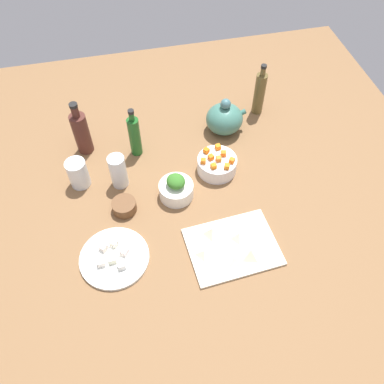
{
  "coord_description": "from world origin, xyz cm",
  "views": [
    {
      "loc": [
        -18.35,
        -81.2,
        117.44
      ],
      "look_at": [
        0.0,
        0.0,
        8.0
      ],
      "focal_mm": 37.46,
      "sensor_mm": 36.0,
      "label": 1
    }
  ],
  "objects_px": {
    "bowl_small_side": "(124,206)",
    "bottle_2": "(259,93)",
    "bottle_1": "(135,136)",
    "cutting_board": "(233,247)",
    "bowl_carrots": "(217,165)",
    "teapot": "(225,118)",
    "bottle_0": "(81,132)",
    "bowl_greens": "(176,190)",
    "drinking_glass_1": "(78,173)",
    "plate_tofu": "(114,258)",
    "drinking_glass_0": "(118,171)"
  },
  "relations": [
    {
      "from": "bottle_2",
      "to": "drinking_glass_0",
      "type": "xyz_separation_m",
      "value": [
        -0.61,
        -0.26,
        -0.03
      ]
    },
    {
      "from": "bowl_greens",
      "to": "drinking_glass_0",
      "type": "distance_m",
      "value": 0.22
    },
    {
      "from": "bowl_small_side",
      "to": "bottle_2",
      "type": "xyz_separation_m",
      "value": [
        0.61,
        0.38,
        0.08
      ]
    },
    {
      "from": "bottle_1",
      "to": "cutting_board",
      "type": "bearing_deg",
      "value": -63.5
    },
    {
      "from": "drinking_glass_1",
      "to": "bowl_carrots",
      "type": "bearing_deg",
      "value": -5.37
    },
    {
      "from": "bottle_1",
      "to": "drinking_glass_1",
      "type": "height_order",
      "value": "bottle_1"
    },
    {
      "from": "bowl_small_side",
      "to": "bottle_1",
      "type": "relative_size",
      "value": 0.4
    },
    {
      "from": "teapot",
      "to": "drinking_glass_0",
      "type": "bearing_deg",
      "value": -157.16
    },
    {
      "from": "bowl_greens",
      "to": "bottle_0",
      "type": "xyz_separation_m",
      "value": [
        -0.3,
        0.3,
        0.06
      ]
    },
    {
      "from": "teapot",
      "to": "bowl_greens",
      "type": "bearing_deg",
      "value": -131.69
    },
    {
      "from": "bowl_carrots",
      "to": "drinking_glass_1",
      "type": "bearing_deg",
      "value": 174.63
    },
    {
      "from": "plate_tofu",
      "to": "bowl_greens",
      "type": "height_order",
      "value": "bowl_greens"
    },
    {
      "from": "bowl_carrots",
      "to": "bottle_0",
      "type": "relative_size",
      "value": 0.64
    },
    {
      "from": "bowl_small_side",
      "to": "drinking_glass_0",
      "type": "xyz_separation_m",
      "value": [
        -0.0,
        0.12,
        0.05
      ]
    },
    {
      "from": "bowl_carrots",
      "to": "bottle_1",
      "type": "height_order",
      "value": "bottle_1"
    },
    {
      "from": "bowl_greens",
      "to": "drinking_glass_0",
      "type": "xyz_separation_m",
      "value": [
        -0.19,
        0.1,
        0.04
      ]
    },
    {
      "from": "bowl_greens",
      "to": "bowl_small_side",
      "type": "distance_m",
      "value": 0.19
    },
    {
      "from": "bowl_carrots",
      "to": "bottle_1",
      "type": "distance_m",
      "value": 0.32
    },
    {
      "from": "plate_tofu",
      "to": "teapot",
      "type": "distance_m",
      "value": 0.7
    },
    {
      "from": "bottle_0",
      "to": "drinking_glass_1",
      "type": "distance_m",
      "value": 0.17
    },
    {
      "from": "cutting_board",
      "to": "bottle_0",
      "type": "xyz_separation_m",
      "value": [
        -0.43,
        0.55,
        0.09
      ]
    },
    {
      "from": "bowl_small_side",
      "to": "bottle_2",
      "type": "distance_m",
      "value": 0.72
    },
    {
      "from": "bowl_greens",
      "to": "drinking_glass_0",
      "type": "height_order",
      "value": "drinking_glass_0"
    },
    {
      "from": "drinking_glass_0",
      "to": "drinking_glass_1",
      "type": "bearing_deg",
      "value": 167.29
    },
    {
      "from": "bowl_carrots",
      "to": "bottle_2",
      "type": "relative_size",
      "value": 0.64
    },
    {
      "from": "teapot",
      "to": "bottle_0",
      "type": "relative_size",
      "value": 0.71
    },
    {
      "from": "drinking_glass_0",
      "to": "drinking_glass_1",
      "type": "relative_size",
      "value": 1.21
    },
    {
      "from": "cutting_board",
      "to": "drinking_glass_1",
      "type": "height_order",
      "value": "drinking_glass_1"
    },
    {
      "from": "bottle_2",
      "to": "drinking_glass_0",
      "type": "distance_m",
      "value": 0.66
    },
    {
      "from": "drinking_glass_1",
      "to": "bowl_small_side",
      "type": "bearing_deg",
      "value": -47.18
    },
    {
      "from": "bottle_1",
      "to": "drinking_glass_0",
      "type": "xyz_separation_m",
      "value": [
        -0.08,
        -0.14,
        -0.02
      ]
    },
    {
      "from": "cutting_board",
      "to": "bowl_greens",
      "type": "distance_m",
      "value": 0.28
    },
    {
      "from": "bottle_2",
      "to": "bowl_greens",
      "type": "bearing_deg",
      "value": -139.19
    },
    {
      "from": "bottle_0",
      "to": "bowl_small_side",
      "type": "bearing_deg",
      "value": -70.63
    },
    {
      "from": "bowl_carrots",
      "to": "drinking_glass_1",
      "type": "xyz_separation_m",
      "value": [
        -0.5,
        0.05,
        0.03
      ]
    },
    {
      "from": "bowl_greens",
      "to": "bowl_small_side",
      "type": "xyz_separation_m",
      "value": [
        -0.19,
        -0.02,
        -0.01
      ]
    },
    {
      "from": "bottle_2",
      "to": "bottle_1",
      "type": "bearing_deg",
      "value": -166.9
    },
    {
      "from": "teapot",
      "to": "drinking_glass_1",
      "type": "distance_m",
      "value": 0.6
    },
    {
      "from": "bottle_0",
      "to": "teapot",
      "type": "bearing_deg",
      "value": -1.3
    },
    {
      "from": "bowl_carrots",
      "to": "bottle_1",
      "type": "relative_size",
      "value": 0.69
    },
    {
      "from": "plate_tofu",
      "to": "bottle_1",
      "type": "relative_size",
      "value": 1.05
    },
    {
      "from": "teapot",
      "to": "bottle_0",
      "type": "height_order",
      "value": "bottle_0"
    },
    {
      "from": "bottle_1",
      "to": "bottle_2",
      "type": "xyz_separation_m",
      "value": [
        0.53,
        0.12,
        0.01
      ]
    },
    {
      "from": "teapot",
      "to": "drinking_glass_0",
      "type": "height_order",
      "value": "teapot"
    },
    {
      "from": "bottle_1",
      "to": "drinking_glass_1",
      "type": "distance_m",
      "value": 0.25
    },
    {
      "from": "bowl_carrots",
      "to": "teapot",
      "type": "xyz_separation_m",
      "value": [
        0.08,
        0.2,
        0.03
      ]
    },
    {
      "from": "cutting_board",
      "to": "drinking_glass_0",
      "type": "height_order",
      "value": "drinking_glass_0"
    },
    {
      "from": "cutting_board",
      "to": "bottle_1",
      "type": "height_order",
      "value": "bottle_1"
    },
    {
      "from": "bowl_small_side",
      "to": "drinking_glass_0",
      "type": "distance_m",
      "value": 0.13
    },
    {
      "from": "cutting_board",
      "to": "drinking_glass_0",
      "type": "xyz_separation_m",
      "value": [
        -0.32,
        0.35,
        0.06
      ]
    }
  ]
}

